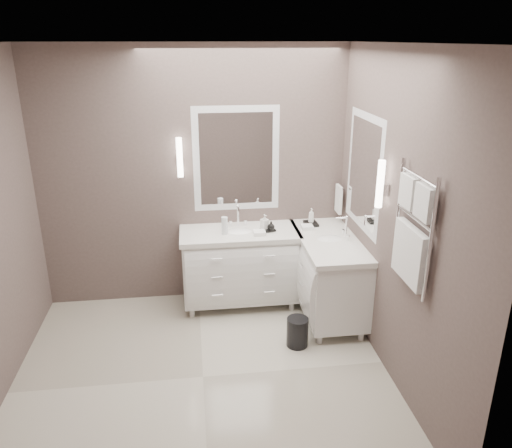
{
  "coord_description": "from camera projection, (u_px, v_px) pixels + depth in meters",
  "views": [
    {
      "loc": [
        -0.01,
        -3.58,
        2.73
      ],
      "look_at": [
        0.55,
        0.7,
        1.12
      ],
      "focal_mm": 35.0,
      "sensor_mm": 36.0,
      "label": 1
    }
  ],
  "objects": [
    {
      "name": "water_bottle",
      "position": [
        225.0,
        226.0,
        5.07
      ],
      "size": [
        0.06,
        0.06,
        0.18
      ],
      "primitive_type": "cylinder",
      "rotation": [
        0.0,
        0.0,
        0.0
      ],
      "color": "silver",
      "rests_on": "vanity_back"
    },
    {
      "name": "sconce_back",
      "position": [
        180.0,
        158.0,
        5.03
      ],
      "size": [
        0.06,
        0.06,
        0.4
      ],
      "color": "white",
      "rests_on": "wall_back"
    },
    {
      "name": "soap_bottle_c",
      "position": [
        311.0,
        215.0,
        5.32
      ],
      "size": [
        0.07,
        0.07,
        0.16
      ],
      "primitive_type": "imported",
      "rotation": [
        0.0,
        0.0,
        0.25
      ],
      "color": "white",
      "rests_on": "amenity_tray_right"
    },
    {
      "name": "ceiling",
      "position": [
        188.0,
        42.0,
        3.34
      ],
      "size": [
        3.2,
        3.0,
        0.01
      ],
      "primitive_type": "cube",
      "color": "white",
      "rests_on": "wall_back"
    },
    {
      "name": "amenity_tray_right",
      "position": [
        311.0,
        223.0,
        5.35
      ],
      "size": [
        0.14,
        0.18,
        0.03
      ],
      "primitive_type": "cube",
      "rotation": [
        0.0,
        0.0,
        0.05
      ],
      "color": "black",
      "rests_on": "vanity_right"
    },
    {
      "name": "vanity_right",
      "position": [
        328.0,
        271.0,
        5.11
      ],
      "size": [
        0.59,
        1.24,
        0.97
      ],
      "color": "white",
      "rests_on": "floor"
    },
    {
      "name": "soap_bottle_a",
      "position": [
        265.0,
        222.0,
        5.16
      ],
      "size": [
        0.09,
        0.09,
        0.15
      ],
      "primitive_type": "imported",
      "rotation": [
        0.0,
        0.0,
        0.4
      ],
      "color": "white",
      "rests_on": "amenity_tray_back"
    },
    {
      "name": "mirror_right",
      "position": [
        364.0,
        172.0,
        4.68
      ],
      "size": [
        0.02,
        0.9,
        1.1
      ],
      "color": "white",
      "rests_on": "wall_right"
    },
    {
      "name": "mirror_back",
      "position": [
        236.0,
        159.0,
        5.18
      ],
      "size": [
        0.9,
        0.02,
        1.1
      ],
      "color": "white",
      "rests_on": "wall_back"
    },
    {
      "name": "waste_bin",
      "position": [
        297.0,
        332.0,
        4.68
      ],
      "size": [
        0.26,
        0.26,
        0.28
      ],
      "primitive_type": "cylinder",
      "rotation": [
        0.0,
        0.0,
        0.38
      ],
      "color": "black",
      "rests_on": "floor"
    },
    {
      "name": "wall_front",
      "position": [
        203.0,
        342.0,
        2.41
      ],
      "size": [
        3.2,
        0.01,
        2.7
      ],
      "primitive_type": "cube",
      "color": "#544643",
      "rests_on": "floor"
    },
    {
      "name": "sconce_right",
      "position": [
        380.0,
        185.0,
        4.12
      ],
      "size": [
        0.06,
        0.06,
        0.4
      ],
      "color": "white",
      "rests_on": "wall_right"
    },
    {
      "name": "towel_ladder",
      "position": [
        412.0,
        235.0,
        3.62
      ],
      "size": [
        0.06,
        0.58,
        0.9
      ],
      "color": "white",
      "rests_on": "wall_right"
    },
    {
      "name": "floor",
      "position": [
        203.0,
        377.0,
        4.29
      ],
      "size": [
        3.2,
        3.0,
        0.01
      ],
      "primitive_type": "cube",
      "color": "beige",
      "rests_on": "ground"
    },
    {
      "name": "wall_right",
      "position": [
        397.0,
        221.0,
        4.01
      ],
      "size": [
        0.01,
        3.0,
        2.7
      ],
      "primitive_type": "cube",
      "color": "#544643",
      "rests_on": "floor"
    },
    {
      "name": "vanity_back",
      "position": [
        240.0,
        263.0,
        5.31
      ],
      "size": [
        1.24,
        0.59,
        0.97
      ],
      "color": "white",
      "rests_on": "floor"
    },
    {
      "name": "wall_back",
      "position": [
        194.0,
        179.0,
        5.21
      ],
      "size": [
        3.2,
        0.01,
        2.7
      ],
      "primitive_type": "cube",
      "color": "#544643",
      "rests_on": "floor"
    },
    {
      "name": "towel_bar_corner",
      "position": [
        339.0,
        199.0,
        5.34
      ],
      "size": [
        0.03,
        0.22,
        0.3
      ],
      "color": "white",
      "rests_on": "wall_right"
    },
    {
      "name": "amenity_tray_back",
      "position": [
        268.0,
        230.0,
        5.18
      ],
      "size": [
        0.17,
        0.15,
        0.02
      ],
      "primitive_type": "cube",
      "rotation": [
        0.0,
        0.0,
        0.33
      ],
      "color": "black",
      "rests_on": "vanity_back"
    },
    {
      "name": "soap_bottle_b",
      "position": [
        271.0,
        226.0,
        5.13
      ],
      "size": [
        0.09,
        0.09,
        0.09
      ],
      "primitive_type": "imported",
      "rotation": [
        0.0,
        0.0,
        0.3
      ],
      "color": "black",
      "rests_on": "amenity_tray_back"
    }
  ]
}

